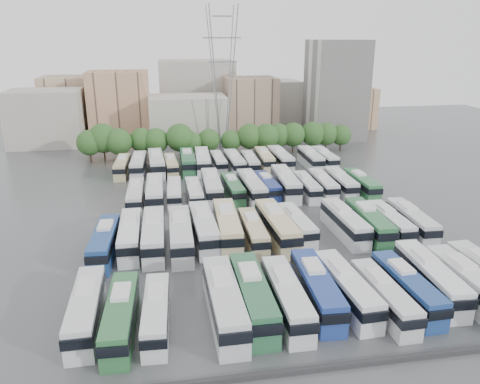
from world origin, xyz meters
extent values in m
plane|color=#424447|center=(0.00, 0.00, 0.00)|extent=(220.00, 220.00, 0.00)
cube|color=#2D2D30|center=(0.00, -33.00, 0.25)|extent=(56.00, 0.50, 0.50)
cylinder|color=black|center=(-29.18, 42.02, 1.18)|extent=(0.36, 0.36, 2.36)
sphere|color=#234C1E|center=(-29.18, 42.02, 4.39)|extent=(5.68, 5.68, 5.68)
cylinder|color=black|center=(-26.23, 42.75, 1.38)|extent=(0.36, 0.36, 2.77)
sphere|color=#234C1E|center=(-26.23, 42.75, 5.14)|extent=(6.65, 6.65, 6.65)
cylinder|color=black|center=(-22.72, 41.25, 1.23)|extent=(0.36, 0.36, 2.47)
sphere|color=#234C1E|center=(-22.72, 41.25, 4.58)|extent=(5.92, 5.92, 5.92)
cylinder|color=black|center=(-17.70, 42.83, 1.17)|extent=(0.36, 0.36, 2.35)
sphere|color=#234C1E|center=(-17.70, 42.83, 4.36)|extent=(5.63, 5.63, 5.63)
cylinder|color=black|center=(-14.50, 41.82, 1.18)|extent=(0.36, 0.36, 2.35)
sphere|color=#234C1E|center=(-14.50, 41.82, 4.37)|extent=(5.65, 5.65, 5.65)
cylinder|color=black|center=(-9.14, 41.32, 1.34)|extent=(0.36, 0.36, 2.68)
sphere|color=#234C1E|center=(-9.14, 41.32, 4.97)|extent=(6.42, 6.42, 6.42)
cylinder|color=black|center=(-6.47, 41.60, 1.01)|extent=(0.36, 0.36, 2.02)
sphere|color=#234C1E|center=(-6.47, 41.60, 3.75)|extent=(4.84, 4.84, 4.84)
cylinder|color=black|center=(-2.41, 42.19, 1.08)|extent=(0.36, 0.36, 2.16)
sphere|color=#234C1E|center=(-2.41, 42.19, 4.01)|extent=(5.18, 5.18, 5.18)
cylinder|color=black|center=(2.76, 41.90, 1.01)|extent=(0.36, 0.36, 2.03)
sphere|color=#234C1E|center=(2.76, 41.90, 3.76)|extent=(4.86, 4.86, 4.86)
cylinder|color=black|center=(7.16, 41.74, 1.24)|extent=(0.36, 0.36, 2.48)
sphere|color=#234C1E|center=(7.16, 41.74, 4.60)|extent=(5.95, 5.95, 5.95)
cylinder|color=black|center=(11.07, 41.17, 1.24)|extent=(0.36, 0.36, 2.47)
sphere|color=#234C1E|center=(11.07, 41.17, 4.59)|extent=(5.93, 5.93, 5.93)
cylinder|color=black|center=(14.42, 42.82, 1.17)|extent=(0.36, 0.36, 2.35)
sphere|color=#234C1E|center=(14.42, 42.82, 4.36)|extent=(5.64, 5.64, 5.64)
cylinder|color=black|center=(17.97, 42.52, 1.20)|extent=(0.36, 0.36, 2.41)
sphere|color=#234C1E|center=(17.97, 42.52, 4.47)|extent=(5.78, 5.78, 5.78)
cylinder|color=black|center=(22.87, 42.59, 1.21)|extent=(0.36, 0.36, 2.43)
sphere|color=#234C1E|center=(22.87, 42.59, 4.51)|extent=(5.82, 5.82, 5.82)
cylinder|color=black|center=(26.38, 42.84, 1.15)|extent=(0.36, 0.36, 2.29)
sphere|color=#234C1E|center=(26.38, 42.84, 4.26)|extent=(5.51, 5.51, 5.51)
cylinder|color=black|center=(30.16, 42.75, 1.05)|extent=(0.36, 0.36, 2.11)
sphere|color=#234C1E|center=(30.16, 42.75, 3.91)|extent=(5.05, 5.05, 5.05)
cube|color=#9E998E|center=(-42.00, 62.00, 7.00)|extent=(18.00, 14.00, 14.00)
cube|color=tan|center=(-24.00, 68.00, 9.00)|extent=(16.00, 12.00, 18.00)
cube|color=#ADA89E|center=(-6.00, 60.00, 6.00)|extent=(20.00, 14.00, 12.00)
cube|color=gray|center=(12.00, 66.00, 8.00)|extent=(14.00, 12.00, 16.00)
cube|color=gray|center=(-2.00, 80.00, 10.00)|extent=(22.00, 16.00, 20.00)
cube|color=tan|center=(-38.00, 78.00, 8.00)|extent=(16.00, 14.00, 16.00)
cube|color=#A39E93|center=(20.00, 78.00, 7.00)|extent=(18.00, 14.00, 14.00)
cube|color=tan|center=(44.00, 72.00, 6.00)|extent=(14.00, 12.00, 12.00)
cube|color=gray|center=(-14.00, 74.00, 5.00)|extent=(12.00, 10.00, 10.00)
cube|color=silver|center=(34.00, 58.00, 13.00)|extent=(14.00, 14.00, 26.00)
cylinder|color=slate|center=(0.00, 48.00, 17.00)|extent=(2.90, 2.91, 33.83)
cylinder|color=slate|center=(0.00, 52.00, 17.00)|extent=(2.90, 2.91, 33.83)
cylinder|color=slate|center=(4.00, 48.00, 17.00)|extent=(2.90, 2.91, 33.83)
cylinder|color=slate|center=(4.00, 52.00, 17.00)|extent=(2.90, 2.91, 33.83)
cube|color=slate|center=(2.00, 50.00, 31.28)|extent=(4.50, 0.30, 0.30)
cube|color=slate|center=(2.00, 50.00, 26.52)|extent=(9.00, 0.30, 0.30)
cube|color=slate|center=(2.00, 50.00, 21.08)|extent=(7.00, 0.30, 0.30)
cube|color=silver|center=(-21.50, -22.90, 1.73)|extent=(2.72, 12.21, 3.45)
cube|color=black|center=(-21.50, -23.06, 2.39)|extent=(2.84, 12.39, 1.01)
cube|color=silver|center=(-21.52, -21.38, 3.67)|extent=(1.76, 3.27, 0.45)
cube|color=#2C6739|center=(-18.11, -24.55, 1.68)|extent=(2.99, 11.94, 3.36)
cube|color=black|center=(-18.12, -24.69, 2.32)|extent=(3.12, 12.12, 0.99)
cube|color=silver|center=(-18.05, -23.07, 3.57)|extent=(1.80, 3.22, 0.43)
cube|color=silver|center=(-14.80, -24.41, 1.54)|extent=(2.80, 10.96, 3.08)
cube|color=black|center=(-14.80, -24.54, 2.13)|extent=(2.91, 11.13, 0.91)
cube|color=silver|center=(-14.73, -23.05, 3.28)|extent=(1.67, 2.96, 0.40)
cube|color=silver|center=(-8.11, -24.13, 1.89)|extent=(2.97, 13.39, 3.79)
cube|color=black|center=(-8.11, -24.29, 2.62)|extent=(3.10, 13.59, 1.11)
cube|color=silver|center=(-8.13, -22.46, 4.03)|extent=(1.93, 3.58, 0.49)
cube|color=#2A633F|center=(-5.09, -23.47, 1.86)|extent=(2.84, 13.16, 3.73)
cube|color=black|center=(-5.09, -23.64, 2.58)|extent=(2.97, 13.36, 1.10)
cube|color=silver|center=(-5.09, -21.83, 3.97)|extent=(1.88, 3.51, 0.48)
cube|color=silver|center=(-1.71, -24.11, 1.76)|extent=(2.76, 12.43, 3.51)
cube|color=black|center=(-1.71, -24.27, 2.43)|extent=(2.88, 12.61, 1.03)
cube|color=silver|center=(-1.69, -22.56, 3.74)|extent=(1.79, 3.32, 0.45)
cube|color=navy|center=(1.85, -23.03, 1.78)|extent=(3.23, 12.66, 3.56)
cube|color=black|center=(1.85, -23.19, 2.46)|extent=(3.37, 12.85, 1.05)
cube|color=silver|center=(1.92, -21.46, 3.79)|extent=(1.93, 3.42, 0.46)
cube|color=silver|center=(4.98, -23.44, 1.73)|extent=(3.19, 12.33, 3.46)
cube|color=black|center=(4.99, -23.59, 2.39)|extent=(3.32, 12.52, 1.02)
cube|color=silver|center=(4.91, -21.91, 3.69)|extent=(1.89, 3.34, 0.45)
cube|color=silver|center=(8.26, -25.38, 1.60)|extent=(2.68, 11.38, 3.21)
cube|color=black|center=(8.27, -25.52, 2.22)|extent=(2.80, 11.55, 0.94)
cube|color=silver|center=(8.23, -23.97, 3.42)|extent=(1.68, 3.06, 0.42)
cube|color=navy|center=(11.45, -24.26, 1.66)|extent=(2.78, 11.80, 3.33)
cube|color=black|center=(11.45, -24.41, 2.30)|extent=(2.90, 11.97, 0.98)
cube|color=silver|center=(11.41, -22.79, 3.54)|extent=(1.74, 3.17, 0.43)
cube|color=white|center=(14.91, -22.93, 1.79)|extent=(3.33, 12.74, 3.57)
cube|color=black|center=(14.90, -23.09, 2.47)|extent=(3.47, 12.93, 1.05)
cube|color=silver|center=(14.99, -21.36, 3.81)|extent=(1.96, 3.45, 0.46)
cube|color=silver|center=(18.06, -24.94, 1.81)|extent=(2.74, 12.76, 3.61)
cube|color=black|center=(18.06, -25.10, 2.50)|extent=(2.86, 12.95, 1.06)
cube|color=silver|center=(18.06, -23.35, 3.85)|extent=(1.81, 3.40, 0.47)
cube|color=navy|center=(-21.29, -7.19, 1.70)|extent=(3.17, 12.15, 3.41)
cube|color=black|center=(-21.30, -7.34, 2.36)|extent=(3.30, 12.34, 1.00)
cube|color=silver|center=(-21.22, -5.69, 3.63)|extent=(1.87, 3.29, 0.44)
cube|color=silver|center=(-18.15, -5.54, 1.74)|extent=(2.62, 12.31, 3.49)
cube|color=black|center=(-18.15, -5.70, 2.41)|extent=(2.75, 12.50, 1.03)
cube|color=silver|center=(-18.15, -4.01, 3.71)|extent=(1.75, 3.28, 0.45)
cube|color=silver|center=(-15.06, -6.21, 1.83)|extent=(2.93, 12.97, 3.66)
cube|color=black|center=(-15.06, -6.38, 2.53)|extent=(3.06, 13.17, 1.08)
cube|color=silver|center=(-15.04, -4.60, 3.90)|extent=(1.88, 3.47, 0.47)
cube|color=silver|center=(-11.52, -6.71, 1.87)|extent=(2.98, 13.23, 3.74)
cube|color=black|center=(-11.53, -6.87, 2.58)|extent=(3.12, 13.43, 1.10)
cube|color=silver|center=(-11.50, -5.06, 3.98)|extent=(1.92, 3.54, 0.48)
cube|color=silver|center=(-8.27, -5.09, 1.84)|extent=(3.11, 13.07, 3.68)
cube|color=black|center=(-8.26, -5.25, 2.55)|extent=(3.25, 13.27, 1.08)
cube|color=silver|center=(-8.31, -3.47, 3.92)|extent=(1.94, 3.52, 0.48)
cube|color=beige|center=(-5.01, -5.11, 1.90)|extent=(3.41, 13.52, 3.80)
cube|color=black|center=(-5.02, -5.28, 2.63)|extent=(3.55, 13.73, 1.12)
cube|color=silver|center=(-4.94, -3.44, 4.05)|extent=(2.05, 3.65, 0.49)
cube|color=#CAB88B|center=(-1.69, -6.77, 1.60)|extent=(2.51, 11.28, 3.19)
cube|color=black|center=(-1.70, -6.91, 2.20)|extent=(2.62, 11.45, 0.94)
cube|color=silver|center=(-1.68, -5.36, 3.40)|extent=(1.63, 3.02, 0.41)
cube|color=beige|center=(1.73, -6.28, 1.90)|extent=(3.42, 13.53, 3.80)
cube|color=black|center=(1.74, -6.45, 2.63)|extent=(3.56, 13.74, 1.12)
cube|color=silver|center=(1.66, -4.60, 4.05)|extent=(2.05, 3.66, 0.49)
cube|color=silver|center=(4.92, -5.29, 1.56)|extent=(2.87, 11.12, 3.12)
cube|color=black|center=(4.93, -5.43, 2.16)|extent=(2.99, 11.29, 0.92)
cube|color=silver|center=(4.85, -3.91, 3.32)|extent=(1.70, 3.01, 0.40)
cube|color=silver|center=(11.69, -6.21, 1.75)|extent=(2.87, 12.43, 3.51)
cube|color=black|center=(11.70, -6.37, 2.42)|extent=(3.00, 12.61, 1.03)
cube|color=silver|center=(11.66, -4.67, 3.73)|extent=(1.82, 3.33, 0.45)
cube|color=#2D6A3D|center=(15.04, -6.82, 1.79)|extent=(3.16, 12.71, 3.57)
cube|color=black|center=(15.04, -6.98, 2.47)|extent=(3.29, 12.90, 1.05)
cube|color=silver|center=(15.10, -5.25, 3.81)|extent=(1.91, 3.43, 0.46)
cube|color=silver|center=(18.19, -6.89, 1.60)|extent=(2.56, 11.33, 3.20)
cube|color=black|center=(18.19, -7.03, 2.21)|extent=(2.67, 11.50, 0.94)
cube|color=silver|center=(18.21, -5.48, 3.41)|extent=(1.64, 3.03, 0.41)
cube|color=silver|center=(21.47, -7.07, 1.68)|extent=(3.01, 11.94, 3.36)
cube|color=black|center=(21.47, -7.22, 2.32)|extent=(3.14, 12.12, 0.99)
cube|color=silver|center=(21.54, -5.59, 3.57)|extent=(1.81, 3.23, 0.43)
cube|color=silver|center=(-18.06, 10.91, 1.64)|extent=(2.60, 11.58, 3.27)
cube|color=black|center=(-18.06, 10.77, 2.26)|extent=(2.71, 11.75, 0.96)
cube|color=silver|center=(-18.04, 12.36, 3.48)|extent=(1.67, 3.10, 0.42)
cube|color=silver|center=(-14.90, 11.85, 1.78)|extent=(2.77, 12.59, 3.56)
cube|color=black|center=(-14.91, 11.69, 2.46)|extent=(2.90, 12.78, 1.05)
cube|color=silver|center=(-14.89, 13.42, 3.79)|extent=(1.81, 3.37, 0.46)
cube|color=silver|center=(-11.64, 11.98, 1.51)|extent=(2.64, 10.70, 3.01)
cube|color=black|center=(-11.65, 11.85, 2.08)|extent=(2.75, 10.86, 0.89)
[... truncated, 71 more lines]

